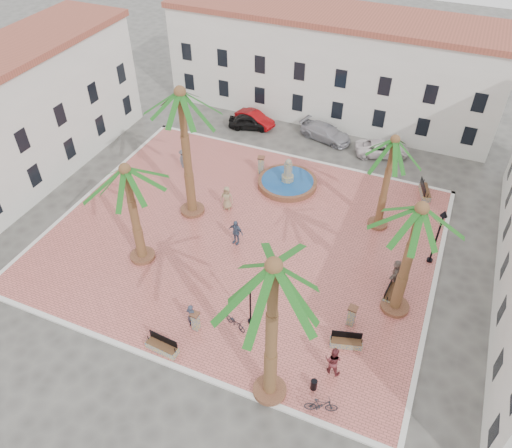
% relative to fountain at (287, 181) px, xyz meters
% --- Properties ---
extents(ground, '(120.00, 120.00, 0.00)m').
position_rel_fountain_xyz_m(ground, '(-0.76, -6.89, -0.48)').
color(ground, '#56544F').
rests_on(ground, ground).
extents(plaza, '(26.00, 22.00, 0.15)m').
position_rel_fountain_xyz_m(plaza, '(-0.76, -6.89, -0.40)').
color(plaza, '#CA645B').
rests_on(plaza, ground).
extents(kerb_n, '(26.30, 0.30, 0.16)m').
position_rel_fountain_xyz_m(kerb_n, '(-0.76, 4.11, -0.40)').
color(kerb_n, silver).
rests_on(kerb_n, ground).
extents(kerb_s, '(26.30, 0.30, 0.16)m').
position_rel_fountain_xyz_m(kerb_s, '(-0.76, -17.89, -0.40)').
color(kerb_s, silver).
rests_on(kerb_s, ground).
extents(kerb_e, '(0.30, 22.30, 0.16)m').
position_rel_fountain_xyz_m(kerb_e, '(12.24, -6.89, -0.40)').
color(kerb_e, silver).
rests_on(kerb_e, ground).
extents(kerb_w, '(0.30, 22.30, 0.16)m').
position_rel_fountain_xyz_m(kerb_w, '(-13.76, -6.89, -0.40)').
color(kerb_w, silver).
rests_on(kerb_w, ground).
extents(building_north, '(30.40, 7.40, 9.50)m').
position_rel_fountain_xyz_m(building_north, '(-0.76, 13.10, 4.29)').
color(building_north, silver).
rests_on(building_north, ground).
extents(building_west, '(6.40, 24.40, 10.00)m').
position_rel_fountain_xyz_m(building_west, '(-19.76, -6.89, 4.54)').
color(building_west, silver).
rests_on(building_west, ground).
extents(fountain, '(4.66, 4.66, 2.41)m').
position_rel_fountain_xyz_m(fountain, '(0.00, 0.00, 0.00)').
color(fountain, brown).
rests_on(fountain, plaza).
extents(palm_nw, '(5.76, 5.76, 9.93)m').
position_rel_fountain_xyz_m(palm_nw, '(-5.32, -5.84, 8.20)').
color(palm_nw, brown).
rests_on(palm_nw, plaza).
extents(palm_sw, '(5.35, 5.35, 7.48)m').
position_rel_fountain_xyz_m(palm_sw, '(-6.07, -11.42, 5.92)').
color(palm_sw, brown).
rests_on(palm_sw, plaza).
extents(palm_s, '(5.70, 5.70, 9.66)m').
position_rel_fountain_xyz_m(palm_s, '(5.42, -17.29, 7.95)').
color(palm_s, brown).
rests_on(palm_s, plaza).
extents(palm_e, '(5.55, 5.55, 8.09)m').
position_rel_fountain_xyz_m(palm_e, '(10.28, -9.18, 6.47)').
color(palm_e, brown).
rests_on(palm_e, plaza).
extents(palm_ne, '(4.60, 4.60, 7.38)m').
position_rel_fountain_xyz_m(palm_ne, '(7.65, -1.98, 5.96)').
color(palm_ne, brown).
rests_on(palm_ne, plaza).
extents(bench_s, '(1.95, 0.73, 1.01)m').
position_rel_fountain_xyz_m(bench_s, '(-1.00, -17.27, -0.04)').
color(bench_s, gray).
rests_on(bench_s, plaza).
extents(bench_se, '(1.88, 1.01, 0.95)m').
position_rel_fountain_xyz_m(bench_se, '(8.29, -12.98, -0.06)').
color(bench_se, gray).
rests_on(bench_se, plaza).
extents(bench_e, '(0.69, 1.72, 0.88)m').
position_rel_fountain_xyz_m(bench_e, '(9.83, -8.34, -0.08)').
color(bench_e, gray).
rests_on(bench_e, plaza).
extents(bench_ne, '(1.18, 2.08, 1.05)m').
position_rel_fountain_xyz_m(bench_ne, '(10.18, 2.93, -0.03)').
color(bench_ne, gray).
rests_on(bench_ne, plaza).
extents(lamppost_s, '(0.39, 0.39, 3.60)m').
position_rel_fountain_xyz_m(lamppost_s, '(2.72, -13.56, 2.11)').
color(lamppost_s, black).
rests_on(lamppost_s, plaza).
extents(lamppost_e, '(0.47, 0.47, 4.32)m').
position_rel_fountain_xyz_m(lamppost_e, '(11.64, -4.30, 2.60)').
color(lamppost_e, black).
rests_on(lamppost_e, plaza).
extents(bollard_se, '(0.49, 0.49, 1.32)m').
position_rel_fountain_xyz_m(bollard_se, '(0.02, -15.22, 0.35)').
color(bollard_se, gray).
rests_on(bollard_se, plaza).
extents(bollard_n, '(0.63, 0.63, 1.51)m').
position_rel_fountain_xyz_m(bollard_n, '(-2.56, 0.74, 0.45)').
color(bollard_n, gray).
rests_on(bollard_n, plaza).
extents(bollard_e, '(0.57, 0.57, 1.44)m').
position_rel_fountain_xyz_m(bollard_e, '(8.15, -11.40, 0.42)').
color(bollard_e, gray).
rests_on(bollard_e, plaza).
extents(litter_bin, '(0.35, 0.35, 0.67)m').
position_rel_fountain_xyz_m(litter_bin, '(7.46, -16.24, 0.01)').
color(litter_bin, black).
rests_on(litter_bin, plaza).
extents(cyclist_a, '(0.68, 0.47, 1.80)m').
position_rel_fountain_xyz_m(cyclist_a, '(-0.26, -15.13, 0.57)').
color(cyclist_a, '#2D3243').
rests_on(cyclist_a, plaza).
extents(bicycle_a, '(1.62, 1.05, 0.80)m').
position_rel_fountain_xyz_m(bicycle_a, '(2.07, -14.22, 0.08)').
color(bicycle_a, black).
rests_on(bicycle_a, plaza).
extents(cyclist_b, '(0.99, 0.80, 1.92)m').
position_rel_fountain_xyz_m(cyclist_b, '(8.03, -14.87, 0.64)').
color(cyclist_b, maroon).
rests_on(cyclist_b, plaza).
extents(bicycle_b, '(1.77, 0.99, 1.02)m').
position_rel_fountain_xyz_m(bicycle_b, '(8.17, -17.29, 0.18)').
color(bicycle_b, black).
rests_on(bicycle_b, plaza).
extents(pedestrian_fountain_a, '(1.03, 0.77, 1.91)m').
position_rel_fountain_xyz_m(pedestrian_fountain_a, '(-3.12, -4.49, 0.63)').
color(pedestrian_fountain_a, '#97815B').
rests_on(pedestrian_fountain_a, plaza).
extents(pedestrian_fountain_b, '(1.20, 0.64, 1.94)m').
position_rel_fountain_xyz_m(pedestrian_fountain_b, '(-0.92, -7.68, 0.64)').
color(pedestrian_fountain_b, '#3D4D66').
rests_on(pedestrian_fountain_b, plaza).
extents(pedestrian_north, '(0.75, 1.14, 1.65)m').
position_rel_fountain_xyz_m(pedestrian_north, '(-8.77, -1.01, 0.50)').
color(pedestrian_north, '#4C4B51').
rests_on(pedestrian_north, plaza).
extents(pedestrian_east, '(0.60, 1.73, 1.85)m').
position_rel_fountain_xyz_m(pedestrian_east, '(9.82, -7.14, 0.60)').
color(pedestrian_east, '#715E55').
rests_on(pedestrian_east, plaza).
extents(car_black, '(4.12, 2.55, 1.31)m').
position_rel_fountain_xyz_m(car_black, '(-6.39, 7.19, 0.18)').
color(car_black, black).
rests_on(car_black, ground).
extents(car_red, '(4.12, 2.32, 1.28)m').
position_rel_fountain_xyz_m(car_red, '(-6.20, 7.96, 0.17)').
color(car_red, '#92080B').
rests_on(car_red, ground).
extents(car_silver, '(5.11, 3.12, 1.38)m').
position_rel_fountain_xyz_m(car_silver, '(0.65, 8.05, 0.21)').
color(car_silver, '#ABABB4').
rests_on(car_silver, ground).
extents(car_white, '(4.99, 3.52, 1.26)m').
position_rel_fountain_xyz_m(car_white, '(5.89, 7.49, 0.15)').
color(car_white, silver).
rests_on(car_white, ground).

